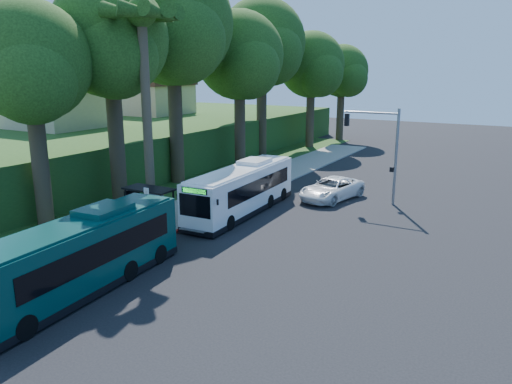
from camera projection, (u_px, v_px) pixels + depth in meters
The scene contains 19 objects.
ground at pixel (272, 232), 30.51m from camera, with size 140.00×140.00×0.00m, color black.
sidewalk at pixel (177, 214), 34.00m from camera, with size 4.50×70.00×0.12m, color gray.
red_curb at pixel (166, 236), 29.52m from camera, with size 0.25×30.00×0.13m, color #A01411.
grass_verge at pixel (160, 190), 40.95m from camera, with size 8.00×70.00×0.06m, color #234719.
bus_shelter at pixel (148, 199), 31.14m from camera, with size 3.20×1.51×2.55m.
stop_sign_pole at pixel (147, 206), 28.38m from camera, with size 0.35×0.06×3.17m.
traffic_signal_pole at pixel (383, 144), 36.07m from camera, with size 4.10×0.30×7.00m.
palm_tree at pixel (142, 23), 30.18m from camera, with size 4.20×4.20×14.40m.
hillside_backdrop at pixel (126, 136), 55.26m from camera, with size 24.00×60.00×8.80m.
tree_0 at pixel (111, 46), 33.73m from camera, with size 8.40×8.00×15.70m.
tree_1 at pixel (173, 30), 40.57m from camera, with size 10.50×10.00×18.26m.
tree_2 at pixel (240, 60), 47.16m from camera, with size 8.82×8.40×15.12m.
tree_3 at pixel (263, 47), 54.50m from camera, with size 10.08×9.60×17.28m.
tree_4 at pixel (312, 68), 60.61m from camera, with size 8.40×8.00×14.14m.
tree_5 at pixel (342, 74), 67.07m from camera, with size 7.35×7.00×12.86m.
tree_6 at pixel (31, 69), 29.27m from camera, with size 7.56×7.20×13.74m.
white_bus at pixel (243, 189), 34.21m from camera, with size 3.00×11.66×3.44m.
teal_bus at pixel (77, 256), 21.89m from camera, with size 3.36×11.95×3.52m.
pickup at pixel (332, 189), 37.88m from camera, with size 2.74×5.95×1.65m, color white.
Camera 1 is at (13.49, -25.71, 9.75)m, focal length 35.00 mm.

